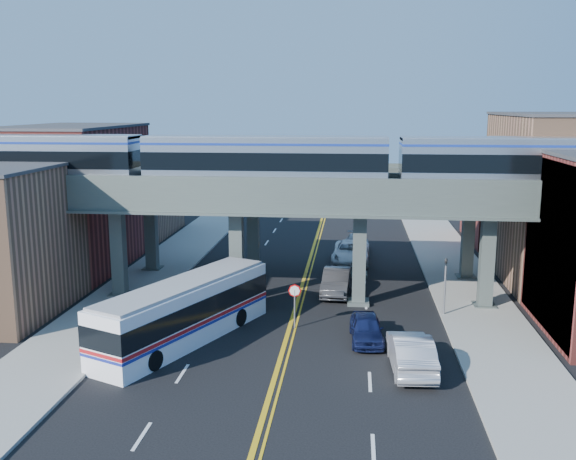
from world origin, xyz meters
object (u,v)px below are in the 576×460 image
transit_bus (185,312)px  car_parked_curb (411,352)px  car_lane_d (357,244)px  stop_sign (295,299)px  car_lane_a (366,328)px  transit_train (265,161)px  traffic_signal (445,280)px  car_lane_b (336,282)px  car_lane_c (351,252)px

transit_bus → car_parked_curb: bearing=-78.7°
car_lane_d → transit_bus: bearing=-112.5°
stop_sign → car_parked_curb: 8.23m
transit_bus → car_lane_a: (9.90, 0.91, -0.91)m
transit_train → car_lane_a: size_ratio=10.98×
transit_train → traffic_signal: transit_train is taller
transit_train → car_lane_b: size_ratio=9.22×
car_parked_curb → transit_bus: bearing=-16.0°
transit_bus → car_lane_b: bearing=-15.2°
traffic_signal → car_parked_curb: 8.88m
car_lane_a → car_parked_curb: (2.09, -3.62, 0.16)m
transit_train → stop_sign: bearing=-64.8°
stop_sign → car_parked_curb: (6.20, -5.35, -0.86)m
transit_bus → car_parked_curb: (11.99, -2.71, -0.74)m
transit_train → traffic_signal: bearing=-10.1°
transit_train → car_lane_b: (4.54, 2.15, -8.43)m
transit_train → car_parked_curb: transit_train is taller
stop_sign → traffic_signal: 9.41m
car_lane_c → car_lane_d: (0.49, 4.06, -0.13)m
transit_bus → car_lane_b: 12.66m
transit_train → car_lane_c: transit_train is taller
stop_sign → car_parked_curb: stop_sign is taller
car_lane_d → car_lane_b: bearing=-96.3°
transit_train → car_lane_a: transit_train is taller
car_lane_a → transit_bus: bearing=-178.2°
traffic_signal → car_lane_c: traffic_signal is taller
transit_bus → traffic_signal: bearing=-45.0°
car_lane_d → car_parked_curb: bearing=-84.3°
car_lane_a → car_lane_c: size_ratio=0.69×
traffic_signal → car_lane_b: traffic_signal is taller
car_lane_a → car_lane_b: 9.08m
traffic_signal → transit_bus: size_ratio=0.33×
transit_bus → car_lane_b: transit_bus is taller
car_lane_a → car_parked_curb: size_ratio=0.79×
transit_train → car_lane_c: 14.91m
stop_sign → car_lane_d: 20.44m
transit_train → traffic_signal: (11.25, -2.00, -6.98)m
transit_train → car_lane_d: size_ratio=9.33×
transit_bus → car_lane_b: size_ratio=2.42×
car_lane_d → transit_train: bearing=-111.6°
traffic_signal → car_lane_d: size_ratio=0.80×
traffic_signal → car_lane_a: bearing=-135.4°
stop_sign → car_lane_a: (4.11, -1.72, -1.02)m
car_parked_curb → traffic_signal: bearing=-111.2°
car_parked_curb → transit_train: bearing=-53.7°
stop_sign → car_lane_a: 4.57m
transit_train → car_parked_curb: (8.55, -10.35, -8.38)m
transit_bus → car_lane_d: transit_bus is taller
stop_sign → car_lane_b: 7.54m
car_lane_d → stop_sign: bearing=-100.3°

